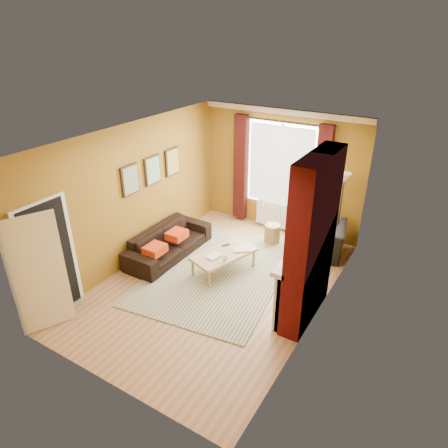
{
  "coord_description": "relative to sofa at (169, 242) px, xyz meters",
  "views": [
    {
      "loc": [
        3.33,
        -5.27,
        4.41
      ],
      "look_at": [
        0.0,
        0.25,
        1.15
      ],
      "focal_mm": 32.0,
      "sensor_mm": 36.0,
      "label": 1
    }
  ],
  "objects": [
    {
      "name": "floor_lamp",
      "position": [
        2.96,
        1.93,
        1.11
      ],
      "size": [
        0.34,
        0.34,
        1.79
      ],
      "rotation": [
        0.0,
        0.0,
        0.39
      ],
      "color": "black",
      "rests_on": "ground"
    },
    {
      "name": "room_walls",
      "position": [
        2.06,
        -0.09,
        1.08
      ],
      "size": [
        3.82,
        5.54,
        2.83
      ],
      "color": "olive",
      "rests_on": "ground"
    },
    {
      "name": "book_a",
      "position": [
        1.11,
        -0.14,
        0.14
      ],
      "size": [
        0.28,
        0.34,
        0.03
      ],
      "primitive_type": "imported",
      "rotation": [
        0.0,
        0.0,
        -0.18
      ],
      "color": "#999999",
      "rests_on": "coffee_table"
    },
    {
      "name": "coffee_table",
      "position": [
        1.31,
        0.06,
        0.08
      ],
      "size": [
        1.0,
        1.4,
        0.42
      ],
      "rotation": [
        0.0,
        0.0,
        -0.32
      ],
      "color": "tan",
      "rests_on": "ground"
    },
    {
      "name": "wicker_stool",
      "position": [
        1.63,
        1.62,
        -0.09
      ],
      "size": [
        0.39,
        0.39,
        0.43
      ],
      "rotation": [
        0.0,
        0.0,
        -0.14
      ],
      "color": "#A28146",
      "rests_on": "ground"
    },
    {
      "name": "mug",
      "position": [
        1.48,
        -0.17,
        0.16
      ],
      "size": [
        0.09,
        0.09,
        0.08
      ],
      "primitive_type": "imported",
      "rotation": [
        0.0,
        0.0,
        0.04
      ],
      "color": "#999999",
      "rests_on": "coffee_table"
    },
    {
      "name": "tv_remote",
      "position": [
        1.2,
        0.33,
        0.13
      ],
      "size": [
        0.14,
        0.17,
        0.02
      ],
      "rotation": [
        0.0,
        0.0,
        -0.61
      ],
      "color": "#252527",
      "rests_on": "coffee_table"
    },
    {
      "name": "sofa",
      "position": [
        0.0,
        0.0,
        0.0
      ],
      "size": [
        0.82,
        2.08,
        0.61
      ],
      "primitive_type": "imported",
      "rotation": [
        0.0,
        0.0,
        1.56
      ],
      "color": "black",
      "rests_on": "ground"
    },
    {
      "name": "ground",
      "position": [
        1.42,
        -0.36,
        -0.3
      ],
      "size": [
        5.5,
        5.5,
        0.0
      ],
      "primitive_type": "plane",
      "color": "#956944",
      "rests_on": "ground"
    },
    {
      "name": "book_b",
      "position": [
        1.46,
        0.42,
        0.13
      ],
      "size": [
        0.4,
        0.39,
        0.02
      ],
      "primitive_type": "imported",
      "rotation": [
        0.0,
        0.0,
        -0.87
      ],
      "color": "#999999",
      "rests_on": "coffee_table"
    },
    {
      "name": "striped_rug",
      "position": [
        1.23,
        -0.06,
        -0.29
      ],
      "size": [
        2.87,
        3.67,
        0.02
      ],
      "rotation": [
        0.0,
        0.0,
        0.13
      ],
      "color": "#33598E",
      "rests_on": "ground"
    },
    {
      "name": "armchair",
      "position": [
        2.63,
        1.62,
        0.06
      ],
      "size": [
        1.31,
        1.2,
        0.73
      ],
      "primitive_type": "imported",
      "rotation": [
        0.0,
        0.0,
        3.36
      ],
      "color": "black",
      "rests_on": "ground"
    }
  ]
}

